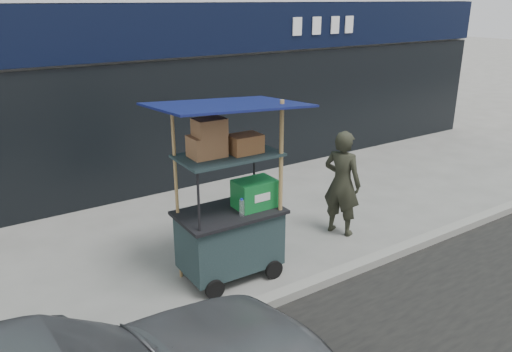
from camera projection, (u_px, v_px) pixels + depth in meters
ground at (338, 268)px, 6.71m from camera, size 80.00×80.00×0.00m
curb at (348, 270)px, 6.53m from camera, size 80.00×0.18×0.12m
vendor_cart at (231, 217)px, 6.28m from camera, size 1.76×1.26×2.36m
vendor_man at (342, 183)px, 7.47m from camera, size 0.58×0.69×1.62m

